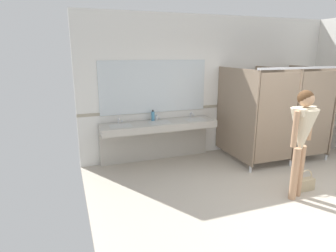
{
  "coord_description": "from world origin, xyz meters",
  "views": [
    {
      "loc": [
        -3.2,
        -3.01,
        2.23
      ],
      "look_at": [
        -1.58,
        1.45,
        1.0
      ],
      "focal_mm": 30.52,
      "sensor_mm": 36.0,
      "label": 1
    }
  ],
  "objects": [
    {
      "name": "person_standing",
      "position": [
        0.09,
        0.17,
        1.08
      ],
      "size": [
        0.55,
        0.52,
        1.7
      ],
      "color": "tan",
      "rests_on": "ground_plane"
    },
    {
      "name": "ground_plane",
      "position": [
        0.0,
        0.0,
        -0.05
      ],
      "size": [
        6.06,
        5.74,
        0.1
      ],
      "primitive_type": "cube",
      "color": "#B2A899"
    },
    {
      "name": "wall_back_tile_band",
      "position": [
        0.0,
        2.57,
        1.05
      ],
      "size": [
        6.06,
        0.01,
        0.06
      ],
      "primitive_type": "cube",
      "color": "#9E937F",
      "rests_on": "wall_back"
    },
    {
      "name": "soap_dispenser",
      "position": [
        -1.55,
        2.44,
        0.96
      ],
      "size": [
        0.07,
        0.07,
        0.22
      ],
      "color": "teal",
      "rests_on": "vanity_counter"
    },
    {
      "name": "wall_back",
      "position": [
        0.0,
        2.63,
        1.49
      ],
      "size": [
        6.06,
        0.12,
        2.98
      ],
      "primitive_type": "cube",
      "color": "silver",
      "rests_on": "ground_plane"
    },
    {
      "name": "handbag",
      "position": [
        0.42,
        0.29,
        0.12
      ],
      "size": [
        0.32,
        0.11,
        0.36
      ],
      "color": "tan",
      "rests_on": "ground_plane"
    },
    {
      "name": "bathroom_stalls",
      "position": [
        0.97,
        1.66,
        1.03
      ],
      "size": [
        1.97,
        1.39,
        1.96
      ],
      "color": "#84705B",
      "rests_on": "ground_plane"
    },
    {
      "name": "vanity_counter",
      "position": [
        -1.47,
        2.36,
        0.64
      ],
      "size": [
        2.34,
        0.56,
        0.98
      ],
      "color": "#B2ADA3",
      "rests_on": "ground_plane"
    },
    {
      "name": "mirror_panel",
      "position": [
        -1.47,
        2.56,
        1.55
      ],
      "size": [
        2.24,
        0.02,
        1.06
      ],
      "primitive_type": "cube",
      "color": "silver",
      "rests_on": "wall_back"
    }
  ]
}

